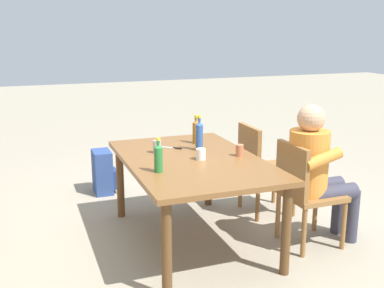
{
  "coord_description": "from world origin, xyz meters",
  "views": [
    {
      "loc": [
        -3.41,
        1.25,
        1.76
      ],
      "look_at": [
        0.0,
        0.0,
        0.85
      ],
      "focal_mm": 43.64,
      "sensor_mm": 36.0,
      "label": 1
    }
  ],
  "objects_px": {
    "cup_steel": "(157,147)",
    "table_knife": "(171,148)",
    "bottle_blue": "(199,135)",
    "chair_near_left": "(304,189)",
    "backpack_by_near_side": "(103,172)",
    "dining_table": "(192,168)",
    "bottle_green": "(158,157)",
    "chair_near_right": "(260,164)",
    "person_in_white_shirt": "(316,168)",
    "bottle_amber": "(196,131)",
    "cup_terracotta": "(240,150)",
    "cup_white": "(201,154)"
  },
  "relations": [
    {
      "from": "cup_steel",
      "to": "table_knife",
      "type": "relative_size",
      "value": 0.56
    },
    {
      "from": "bottle_blue",
      "to": "table_knife",
      "type": "bearing_deg",
      "value": 55.24
    },
    {
      "from": "chair_near_left",
      "to": "backpack_by_near_side",
      "type": "xyz_separation_m",
      "value": [
        1.84,
        1.32,
        -0.26
      ]
    },
    {
      "from": "dining_table",
      "to": "chair_near_left",
      "type": "distance_m",
      "value": 0.92
    },
    {
      "from": "bottle_green",
      "to": "chair_near_left",
      "type": "bearing_deg",
      "value": -95.4
    },
    {
      "from": "chair_near_left",
      "to": "bottle_green",
      "type": "relative_size",
      "value": 3.38
    },
    {
      "from": "dining_table",
      "to": "cup_steel",
      "type": "xyz_separation_m",
      "value": [
        0.26,
        0.22,
        0.13
      ]
    },
    {
      "from": "chair_near_right",
      "to": "person_in_white_shirt",
      "type": "distance_m",
      "value": 0.77
    },
    {
      "from": "bottle_blue",
      "to": "bottle_amber",
      "type": "xyz_separation_m",
      "value": [
        0.24,
        -0.06,
        -0.02
      ]
    },
    {
      "from": "chair_near_right",
      "to": "bottle_green",
      "type": "xyz_separation_m",
      "value": [
        -0.63,
        1.18,
        0.35
      ]
    },
    {
      "from": "dining_table",
      "to": "bottle_blue",
      "type": "height_order",
      "value": "bottle_blue"
    },
    {
      "from": "person_in_white_shirt",
      "to": "chair_near_right",
      "type": "bearing_deg",
      "value": 8.42
    },
    {
      "from": "cup_steel",
      "to": "backpack_by_near_side",
      "type": "xyz_separation_m",
      "value": [
        1.2,
        0.27,
        -0.56
      ]
    },
    {
      "from": "person_in_white_shirt",
      "to": "backpack_by_near_side",
      "type": "xyz_separation_m",
      "value": [
        1.83,
        1.43,
        -0.43
      ]
    },
    {
      "from": "dining_table",
      "to": "bottle_amber",
      "type": "xyz_separation_m",
      "value": [
        0.47,
        -0.21,
        0.19
      ]
    },
    {
      "from": "dining_table",
      "to": "backpack_by_near_side",
      "type": "relative_size",
      "value": 3.49
    },
    {
      "from": "bottle_green",
      "to": "cup_steel",
      "type": "bearing_deg",
      "value": -14.83
    },
    {
      "from": "dining_table",
      "to": "table_knife",
      "type": "bearing_deg",
      "value": 9.15
    },
    {
      "from": "chair_near_right",
      "to": "bottle_blue",
      "type": "distance_m",
      "value": 0.79
    },
    {
      "from": "cup_steel",
      "to": "bottle_amber",
      "type": "bearing_deg",
      "value": -64.46
    },
    {
      "from": "cup_terracotta",
      "to": "cup_white",
      "type": "bearing_deg",
      "value": 87.96
    },
    {
      "from": "backpack_by_near_side",
      "to": "person_in_white_shirt",
      "type": "bearing_deg",
      "value": -142.14
    },
    {
      "from": "cup_white",
      "to": "cup_steel",
      "type": "distance_m",
      "value": 0.42
    },
    {
      "from": "person_in_white_shirt",
      "to": "bottle_green",
      "type": "xyz_separation_m",
      "value": [
        0.11,
        1.29,
        0.18
      ]
    },
    {
      "from": "chair_near_left",
      "to": "bottle_green",
      "type": "xyz_separation_m",
      "value": [
        0.11,
        1.18,
        0.35
      ]
    },
    {
      "from": "chair_near_left",
      "to": "person_in_white_shirt",
      "type": "relative_size",
      "value": 0.74
    },
    {
      "from": "person_in_white_shirt",
      "to": "cup_terracotta",
      "type": "bearing_deg",
      "value": 61.21
    },
    {
      "from": "chair_near_right",
      "to": "person_in_white_shirt",
      "type": "xyz_separation_m",
      "value": [
        -0.74,
        -0.11,
        0.17
      ]
    },
    {
      "from": "cup_steel",
      "to": "cup_terracotta",
      "type": "height_order",
      "value": "cup_steel"
    },
    {
      "from": "bottle_amber",
      "to": "cup_steel",
      "type": "height_order",
      "value": "bottle_amber"
    },
    {
      "from": "chair_near_right",
      "to": "bottle_blue",
      "type": "relative_size",
      "value": 2.83
    },
    {
      "from": "cup_terracotta",
      "to": "bottle_amber",
      "type": "bearing_deg",
      "value": 18.73
    },
    {
      "from": "bottle_blue",
      "to": "chair_near_left",
      "type": "bearing_deg",
      "value": -131.31
    },
    {
      "from": "chair_near_left",
      "to": "table_knife",
      "type": "xyz_separation_m",
      "value": [
        0.74,
        0.89,
        0.24
      ]
    },
    {
      "from": "chair_near_right",
      "to": "backpack_by_near_side",
      "type": "distance_m",
      "value": 1.73
    },
    {
      "from": "dining_table",
      "to": "backpack_by_near_side",
      "type": "height_order",
      "value": "dining_table"
    },
    {
      "from": "bottle_blue",
      "to": "bottle_amber",
      "type": "height_order",
      "value": "bottle_blue"
    },
    {
      "from": "bottle_amber",
      "to": "bottle_blue",
      "type": "bearing_deg",
      "value": 165.78
    },
    {
      "from": "chair_near_right",
      "to": "cup_steel",
      "type": "xyz_separation_m",
      "value": [
        -0.11,
        1.05,
        0.29
      ]
    },
    {
      "from": "bottle_green",
      "to": "cup_white",
      "type": "relative_size",
      "value": 2.87
    },
    {
      "from": "cup_steel",
      "to": "backpack_by_near_side",
      "type": "bearing_deg",
      "value": 12.62
    },
    {
      "from": "person_in_white_shirt",
      "to": "table_knife",
      "type": "bearing_deg",
      "value": 53.42
    },
    {
      "from": "dining_table",
      "to": "chair_near_left",
      "type": "bearing_deg",
      "value": -114.09
    },
    {
      "from": "chair_near_right",
      "to": "cup_steel",
      "type": "bearing_deg",
      "value": 95.92
    },
    {
      "from": "cup_terracotta",
      "to": "backpack_by_near_side",
      "type": "height_order",
      "value": "cup_terracotta"
    },
    {
      "from": "bottle_blue",
      "to": "cup_white",
      "type": "bearing_deg",
      "value": 161.28
    },
    {
      "from": "cup_terracotta",
      "to": "table_knife",
      "type": "relative_size",
      "value": 0.5
    },
    {
      "from": "bottle_amber",
      "to": "cup_steel",
      "type": "distance_m",
      "value": 0.48
    },
    {
      "from": "dining_table",
      "to": "cup_terracotta",
      "type": "relative_size",
      "value": 16.9
    },
    {
      "from": "cup_white",
      "to": "chair_near_right",
      "type": "bearing_deg",
      "value": -61.12
    }
  ]
}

